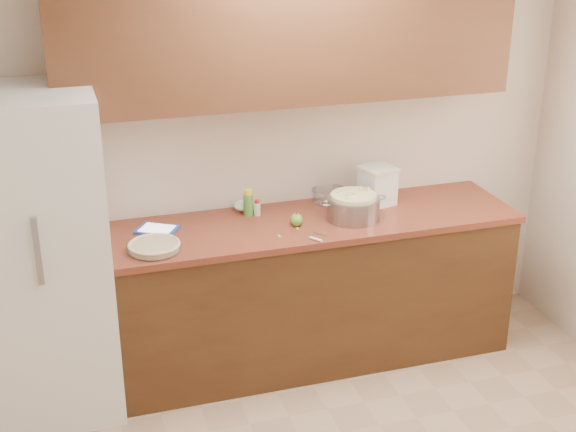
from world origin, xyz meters
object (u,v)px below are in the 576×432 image
object	(u,v)px
colander	(353,207)
tablet	(157,230)
pie	(154,247)
flour_canister	(378,185)

from	to	relation	value
colander	tablet	distance (m)	1.14
pie	colander	world-z (taller)	colander
colander	flour_canister	bearing A→B (deg)	38.39
pie	flour_canister	bearing A→B (deg)	11.48
colander	flour_canister	size ratio (longest dim) A/B	1.73
colander	tablet	world-z (taller)	colander
flour_canister	tablet	world-z (taller)	flour_canister
colander	tablet	size ratio (longest dim) A/B	1.49
pie	flour_canister	distance (m)	1.44
pie	flour_canister	xyz separation A→B (m)	(1.41, 0.29, 0.10)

